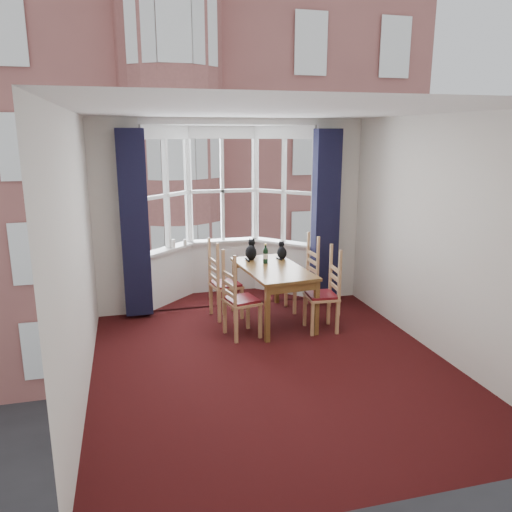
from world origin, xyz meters
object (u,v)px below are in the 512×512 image
object	(u,v)px
dining_table	(273,274)
candle_tall	(173,244)
cat_left	(251,251)
wine_bottle	(265,255)
chair_right_near	(328,296)
chair_left_far	(220,286)
chair_left_near	(236,302)
candle_short	(185,243)
chair_right_far	(307,278)
cat_right	(282,252)

from	to	relation	value
dining_table	candle_tall	distance (m)	1.73
cat_left	wine_bottle	xyz separation A→B (m)	(0.15, -0.27, 0.00)
chair_right_near	chair_left_far	bearing A→B (deg)	148.22
chair_left_near	candle_tall	size ratio (longest dim) A/B	7.10
dining_table	candle_short	distance (m)	1.62
dining_table	chair_left_far	xyz separation A→B (m)	(-0.69, 0.30, -0.21)
dining_table	chair_left_far	size ratio (longest dim) A/B	1.66
chair_right_far	candle_short	size ratio (longest dim) A/B	8.06
chair_right_near	candle_tall	size ratio (longest dim) A/B	7.10
dining_table	candle_short	world-z (taller)	candle_short
dining_table	chair_right_far	size ratio (longest dim) A/B	1.66
chair_left_far	cat_right	distance (m)	1.06
chair_right_near	candle_short	bearing A→B (deg)	134.65
dining_table	chair_right_far	world-z (taller)	chair_right_far
chair_left_far	cat_left	distance (m)	0.70
chair_right_near	cat_left	world-z (taller)	cat_left
chair_right_near	candle_tall	xyz separation A→B (m)	(-1.87, 1.68, 0.46)
chair_left_far	chair_left_near	bearing A→B (deg)	-84.99
chair_left_near	wine_bottle	world-z (taller)	wine_bottle
chair_left_near	chair_right_near	bearing A→B (deg)	-2.79
candle_tall	wine_bottle	bearing A→B (deg)	-37.28
dining_table	chair_right_far	distance (m)	0.76
chair_left_near	chair_right_near	xyz separation A→B (m)	(1.25, -0.06, 0.00)
chair_left_far	cat_right	xyz separation A→B (m)	(0.96, 0.14, 0.41)
chair_left_near	candle_tall	distance (m)	1.80
chair_left_far	chair_right_near	distance (m)	1.54
chair_right_near	cat_right	bearing A→B (deg)	110.07
dining_table	cat_right	bearing A→B (deg)	58.82
chair_left_near	candle_short	xyz separation A→B (m)	(-0.44, 1.65, 0.45)
chair_left_far	cat_left	xyz separation A→B (m)	(0.51, 0.21, 0.43)
cat_right	candle_tall	bearing A→B (deg)	154.56
dining_table	candle_tall	size ratio (longest dim) A/B	11.81
candle_short	cat_left	bearing A→B (deg)	-37.91
dining_table	cat_left	world-z (taller)	cat_left
dining_table	chair_right_near	bearing A→B (deg)	-39.58
chair_right_near	chair_left_near	bearing A→B (deg)	177.21
cat_left	cat_right	distance (m)	0.46
chair_right_far	chair_left_far	bearing A→B (deg)	-177.84
chair_left_far	cat_right	bearing A→B (deg)	8.41
dining_table	candle_short	size ratio (longest dim) A/B	13.40
chair_left_near	wine_bottle	distance (m)	1.01
chair_left_far	candle_tall	distance (m)	1.13
cat_right	dining_table	bearing A→B (deg)	-121.18
chair_left_far	chair_right_far	bearing A→B (deg)	2.16
chair_left_near	chair_left_far	size ratio (longest dim) A/B	1.00
chair_left_far	cat_right	world-z (taller)	cat_right
chair_left_far	chair_right_far	world-z (taller)	same
chair_left_near	cat_right	distance (m)	1.33
chair_left_far	wine_bottle	size ratio (longest dim) A/B	3.27
cat_right	wine_bottle	bearing A→B (deg)	-146.85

